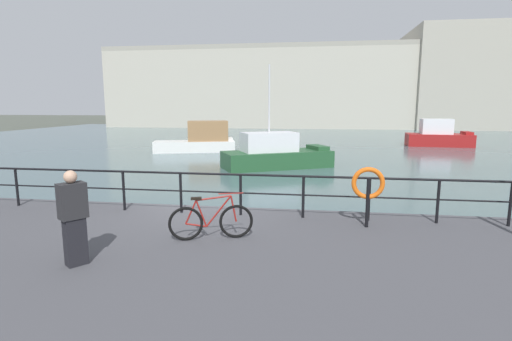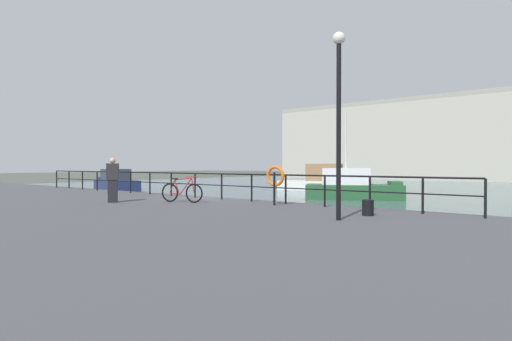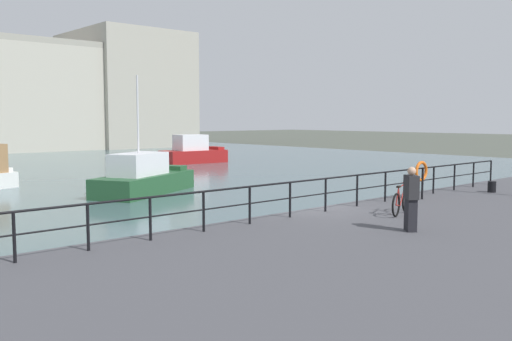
# 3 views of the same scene
# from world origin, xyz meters

# --- Properties ---
(ground_plane) EXTENTS (240.00, 240.00, 0.00)m
(ground_plane) POSITION_xyz_m (0.00, 0.00, 0.00)
(ground_plane) COLOR #4C5147
(water_basin) EXTENTS (80.00, 60.00, 0.01)m
(water_basin) POSITION_xyz_m (0.00, 30.20, 0.01)
(water_basin) COLOR #476066
(water_basin) RESTS_ON ground_plane
(quay_promenade) EXTENTS (56.00, 13.00, 0.88)m
(quay_promenade) POSITION_xyz_m (0.00, -6.50, 0.44)
(quay_promenade) COLOR #47474C
(quay_promenade) RESTS_ON ground_plane
(moored_green_narrowboat) EXTENTS (6.47, 4.12, 1.95)m
(moored_green_narrowboat) POSITION_xyz_m (-19.46, 7.53, 0.75)
(moored_green_narrowboat) COLOR navy
(moored_green_narrowboat) RESTS_ON water_basin
(moored_white_yacht) EXTENTS (6.71, 5.05, 5.93)m
(moored_white_yacht) POSITION_xyz_m (0.84, 12.48, 0.80)
(moored_white_yacht) COLOR #23512D
(moored_white_yacht) RESTS_ON water_basin
(moored_harbor_tender) EXTENTS (6.52, 3.59, 2.42)m
(moored_harbor_tender) POSITION_xyz_m (-5.79, 19.51, 0.97)
(moored_harbor_tender) COLOR white
(moored_harbor_tender) RESTS_ON water_basin
(quay_railing) EXTENTS (23.87, 0.07, 1.08)m
(quay_railing) POSITION_xyz_m (-1.10, -0.75, 1.61)
(quay_railing) COLOR black
(quay_railing) RESTS_ON quay_promenade
(parked_bicycle) EXTENTS (1.70, 0.60, 0.98)m
(parked_bicycle) POSITION_xyz_m (1.01, -2.65, 1.27)
(parked_bicycle) COLOR black
(parked_bicycle) RESTS_ON quay_promenade
(mooring_bollard) EXTENTS (0.32, 0.32, 0.44)m
(mooring_bollard) POSITION_xyz_m (8.13, -2.09, 1.10)
(mooring_bollard) COLOR black
(mooring_bollard) RESTS_ON quay_promenade
(life_ring_stand) EXTENTS (0.75, 0.16, 1.40)m
(life_ring_stand) POSITION_xyz_m (4.35, -1.25, 1.85)
(life_ring_stand) COLOR black
(life_ring_stand) RESTS_ON quay_promenade
(quay_lamp_post) EXTENTS (0.32, 0.32, 4.78)m
(quay_lamp_post) POSITION_xyz_m (7.93, -3.47, 3.92)
(quay_lamp_post) COLOR black
(quay_lamp_post) RESTS_ON quay_promenade
(standing_person) EXTENTS (0.49, 0.52, 1.69)m
(standing_person) POSITION_xyz_m (-1.00, -4.29, 1.74)
(standing_person) COLOR black
(standing_person) RESTS_ON quay_promenade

